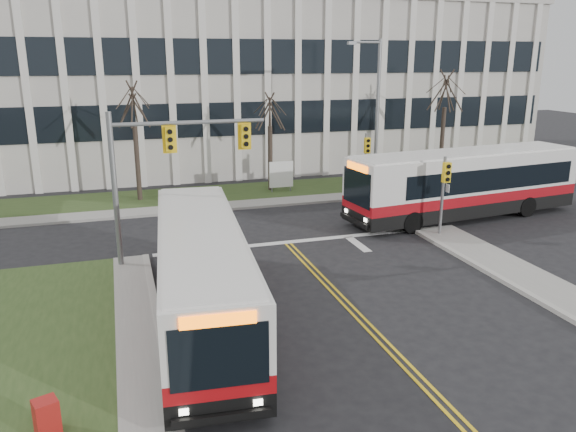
{
  "coord_description": "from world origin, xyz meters",
  "views": [
    {
      "loc": [
        -7.15,
        -15.07,
        8.17
      ],
      "look_at": [
        -0.72,
        5.69,
        2.0
      ],
      "focal_mm": 35.0,
      "sensor_mm": 36.0,
      "label": 1
    }
  ],
  "objects_px": {
    "directory_sign": "(281,175)",
    "bus_cross": "(464,185)",
    "bus_main": "(202,277)",
    "streetlight": "(375,108)",
    "newspaper_box_red": "(47,419)"
  },
  "relations": [
    {
      "from": "newspaper_box_red",
      "to": "directory_sign",
      "type": "bearing_deg",
      "value": 40.48
    },
    {
      "from": "streetlight",
      "to": "bus_main",
      "type": "height_order",
      "value": "streetlight"
    },
    {
      "from": "streetlight",
      "to": "directory_sign",
      "type": "height_order",
      "value": "streetlight"
    },
    {
      "from": "bus_main",
      "to": "bus_cross",
      "type": "height_order",
      "value": "bus_cross"
    },
    {
      "from": "streetlight",
      "to": "newspaper_box_red",
      "type": "height_order",
      "value": "streetlight"
    },
    {
      "from": "directory_sign",
      "to": "newspaper_box_red",
      "type": "distance_m",
      "value": 23.82
    },
    {
      "from": "directory_sign",
      "to": "bus_cross",
      "type": "xyz_separation_m",
      "value": [
        7.57,
        -8.0,
        0.55
      ]
    },
    {
      "from": "newspaper_box_red",
      "to": "streetlight",
      "type": "bearing_deg",
      "value": 28.32
    },
    {
      "from": "streetlight",
      "to": "directory_sign",
      "type": "bearing_deg",
      "value": 166.77
    },
    {
      "from": "streetlight",
      "to": "bus_main",
      "type": "distance_m",
      "value": 20.0
    },
    {
      "from": "directory_sign",
      "to": "bus_cross",
      "type": "distance_m",
      "value": 11.03
    },
    {
      "from": "bus_cross",
      "to": "newspaper_box_red",
      "type": "bearing_deg",
      "value": -62.72
    },
    {
      "from": "streetlight",
      "to": "bus_cross",
      "type": "distance_m",
      "value": 7.82
    },
    {
      "from": "bus_main",
      "to": "streetlight",
      "type": "bearing_deg",
      "value": 53.76
    },
    {
      "from": "bus_cross",
      "to": "directory_sign",
      "type": "bearing_deg",
      "value": -143.07
    }
  ]
}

